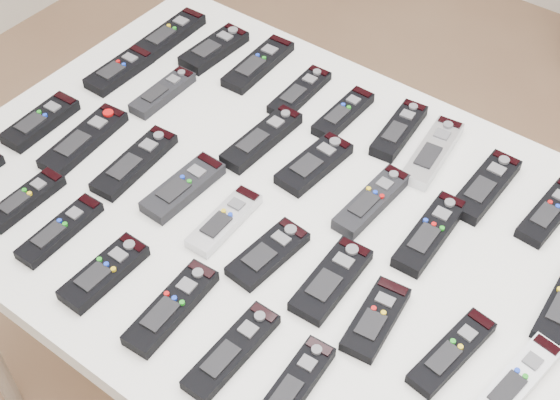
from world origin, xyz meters
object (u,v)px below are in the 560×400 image
Objects in this scene: remote_30 at (104,273)px; remote_13 at (314,164)px; table at (280,229)px; remote_6 at (433,152)px; remote_3 at (300,92)px; remote_8 at (550,212)px; remote_22 at (268,254)px; remote_21 at (224,221)px; remote_26 at (516,382)px; remote_12 at (262,139)px; remote_31 at (172,307)px; remote_4 at (343,114)px; remote_23 at (331,280)px; remote_2 at (258,64)px; remote_24 at (376,319)px; remote_18 at (84,140)px; remote_10 at (119,71)px; remote_0 at (170,35)px; remote_19 at (135,162)px; remote_28 at (25,200)px; remote_14 at (372,201)px; remote_25 at (452,352)px; remote_29 at (60,230)px; remote_20 at (183,188)px; remote_7 at (485,187)px; remote_15 at (430,233)px; remote_1 at (214,49)px; remote_5 at (399,130)px; remote_11 at (163,92)px; remote_17 at (41,122)px; remote_33 at (294,386)px; remote_32 at (232,351)px.

remote_13 is at bearing 73.55° from remote_30.
table is 0.33m from remote_6.
remote_8 is (0.55, -0.00, 0.00)m from remote_3.
remote_30 is at bearing -129.41° from remote_22.
remote_3 reaches higher than table.
remote_26 is (0.55, 0.01, 0.00)m from remote_21.
remote_12 reaches higher than remote_21.
remote_3 is 0.91× the size of remote_31.
remote_23 is (0.22, -0.36, 0.00)m from remote_4.
remote_2 and remote_24 have the same top height.
remote_18 and remote_23 have the same top height.
remote_12 is at bearing 2.20° from remote_10.
remote_0 reaches higher than remote_3.
remote_28 is (-0.09, -0.19, 0.00)m from remote_19.
remote_14 reaches higher than remote_25.
remote_6 is at bearing 141.56° from remote_26.
remote_29 is at bearing -136.68° from remote_8.
remote_24 reaches higher than table.
remote_2 is 0.65m from remote_31.
remote_29 is (-0.32, -0.18, 0.00)m from remote_22.
remote_2 is 0.39m from remote_20.
remote_29 is at bearing -133.54° from remote_14.
remote_31 is at bearing -37.38° from remote_10.
remote_30 reaches higher than remote_19.
remote_18 is at bearing -125.41° from remote_3.
remote_10 reaches higher than remote_24.
remote_2 is 1.30× the size of remote_24.
remote_7 is 0.80m from remote_10.
remote_15 and remote_20 have the same top height.
remote_20 is 1.05× the size of remote_21.
remote_24 is 0.81× the size of remote_31.
remote_10 reaches higher than remote_22.
remote_18 is (-0.01, -0.38, -0.00)m from remote_1.
remote_6 is 1.19× the size of remote_30.
remote_7 is at bearing 27.14° from remote_19.
remote_5 is 0.72m from remote_28.
remote_7 is 1.06× the size of remote_20.
remote_0 is 1.12× the size of remote_29.
remote_28 reaches higher than remote_19.
table is at bearing 8.06° from remote_18.
remote_17 is (-0.13, -0.21, 0.00)m from remote_11.
remote_20 is (-0.15, -0.20, 0.00)m from remote_13.
remote_33 is (0.52, -0.58, 0.00)m from remote_2.
remote_14 is (0.13, 0.10, 0.07)m from table.
remote_8 is at bearing 52.54° from remote_22.
remote_21 and remote_32 have the same top height.
remote_19 is at bearing -164.11° from table.
remote_10 is 0.29m from remote_19.
remote_6 is 0.65m from remote_30.
remote_30 is (0.15, -0.22, 0.00)m from remote_19.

